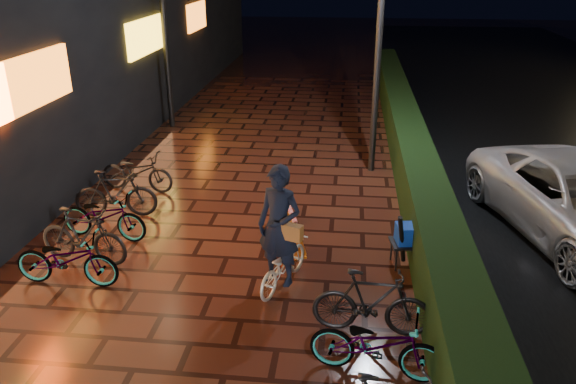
# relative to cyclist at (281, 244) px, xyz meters

# --- Properties ---
(ground) EXTENTS (80.00, 80.00, 0.00)m
(ground) POSITION_rel_cyclist_xyz_m (-0.99, -1.45, -0.72)
(ground) COLOR #381911
(ground) RESTS_ON ground
(hedge) EXTENTS (0.70, 20.00, 1.00)m
(hedge) POSITION_rel_cyclist_xyz_m (2.31, 6.55, -0.22)
(hedge) COLOR black
(hedge) RESTS_ON ground
(lamp_post_hedge) EXTENTS (0.51, 0.24, 5.34)m
(lamp_post_hedge) POSITION_rel_cyclist_xyz_m (1.46, 5.09, 2.22)
(lamp_post_hedge) COLOR black
(lamp_post_hedge) RESTS_ON ground
(lamp_post_sf) EXTENTS (0.55, 0.22, 5.78)m
(lamp_post_sf) POSITION_rel_cyclist_xyz_m (-4.16, 8.13, 2.46)
(lamp_post_sf) COLOR black
(lamp_post_sf) RESTS_ON ground
(cyclist) EXTENTS (0.92, 1.42, 1.93)m
(cyclist) POSITION_rel_cyclist_xyz_m (0.00, 0.00, 0.00)
(cyclist) COLOR silver
(cyclist) RESTS_ON ground
(traffic_barrier) EXTENTS (0.77, 1.60, 0.65)m
(traffic_barrier) POSITION_rel_cyclist_xyz_m (-0.07, 1.58, -0.39)
(traffic_barrier) COLOR #DA530B
(traffic_barrier) RESTS_ON ground
(cart_assembly) EXTENTS (0.60, 0.63, 1.01)m
(cart_assembly) POSITION_rel_cyclist_xyz_m (1.90, 0.84, -0.20)
(cart_assembly) COLOR black
(cart_assembly) RESTS_ON ground
(parked_bikes_storefront) EXTENTS (1.87, 4.28, 0.92)m
(parked_bikes_storefront) POSITION_rel_cyclist_xyz_m (-3.28, 1.37, -0.28)
(parked_bikes_storefront) COLOR black
(parked_bikes_storefront) RESTS_ON ground
(parked_bikes_hedge) EXTENTS (1.68, 2.40, 0.92)m
(parked_bikes_hedge) POSITION_rel_cyclist_xyz_m (1.34, -1.85, -0.27)
(parked_bikes_hedge) COLOR black
(parked_bikes_hedge) RESTS_ON ground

